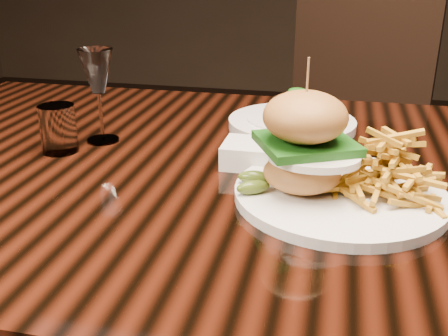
% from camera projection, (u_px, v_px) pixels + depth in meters
% --- Properties ---
extents(dining_table, '(1.60, 0.90, 0.75)m').
position_uv_depth(dining_table, '(280.00, 210.00, 0.88)').
color(dining_table, black).
rests_on(dining_table, ground).
extents(burger_plate, '(0.30, 0.30, 0.20)m').
position_uv_depth(burger_plate, '(341.00, 163.00, 0.72)').
color(burger_plate, silver).
rests_on(burger_plate, dining_table).
extents(ramekin, '(0.09, 0.09, 0.04)m').
position_uv_depth(ramekin, '(249.00, 154.00, 0.85)').
color(ramekin, silver).
rests_on(ramekin, dining_table).
extents(wine_glass, '(0.06, 0.06, 0.17)m').
position_uv_depth(wine_glass, '(97.00, 75.00, 0.92)').
color(wine_glass, white).
rests_on(wine_glass, dining_table).
extents(water_tumbler, '(0.06, 0.06, 0.08)m').
position_uv_depth(water_tumbler, '(58.00, 129.00, 0.90)').
color(water_tumbler, white).
rests_on(water_tumbler, dining_table).
extents(far_dish, '(0.25, 0.25, 0.08)m').
position_uv_depth(far_dish, '(292.00, 120.00, 1.03)').
color(far_dish, silver).
rests_on(far_dish, dining_table).
extents(chair_far, '(0.56, 0.57, 0.95)m').
position_uv_depth(chair_far, '(347.00, 130.00, 1.70)').
color(chair_far, black).
rests_on(chair_far, ground).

